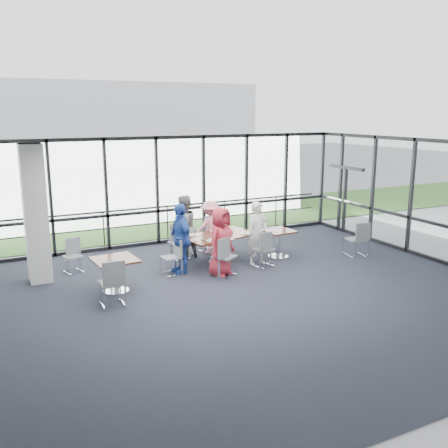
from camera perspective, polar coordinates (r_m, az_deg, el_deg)
name	(u,v)px	position (r m, az deg, el deg)	size (l,w,h in m)	color
floor	(236,298)	(10.79, 1.39, -8.46)	(12.00, 10.00, 0.02)	#202230
ceiling	(237,147)	(10.08, 1.49, 8.81)	(12.00, 10.00, 0.04)	silver
wall_front	(432,308)	(6.52, 22.71, -8.88)	(12.00, 0.10, 3.20)	silver
curtain_wall_back	(157,191)	(14.84, -7.65, 3.76)	(12.00, 0.10, 3.20)	white
curtain_wall_right	(441,202)	(14.10, 23.55, 2.33)	(0.10, 10.00, 3.20)	white
exit_door	(345,200)	(16.81, 13.64, 2.66)	(0.12, 1.60, 2.10)	black
structural_column	(36,214)	(12.15, -20.73, 1.04)	(0.50, 0.50, 3.20)	silver
apron	(116,214)	(19.85, -12.22, 1.10)	(80.00, 70.00, 0.02)	gray
grass_strip	(131,224)	(17.95, -10.62, 0.05)	(80.00, 5.00, 0.01)	#3E6225
hangar_main	(93,123)	(41.81, -14.73, 11.14)	(24.00, 10.00, 6.00)	silver
guard_rail	(152,223)	(15.60, -8.25, 0.07)	(0.06, 0.06, 12.00)	#2D2D33
main_table	(219,239)	(13.02, -0.59, -1.75)	(2.20, 1.57, 0.75)	#3C1B09
side_table_left	(115,264)	(11.19, -12.36, -4.45)	(0.98, 0.98, 0.75)	#3C1B09
side_table_right	(279,235)	(13.61, 6.27, -1.27)	(0.80, 0.80, 0.75)	#3C1B09
diner_near_left	(221,242)	(11.97, -0.36, -2.02)	(0.82, 0.53, 1.68)	#B62A39
diner_near_right	(258,233)	(12.86, 3.87, -1.08)	(0.60, 0.44, 1.65)	silver
diner_far_left	(183,227)	(13.36, -4.65, -0.39)	(0.84, 0.52, 1.73)	slate
diner_far_right	(210,227)	(13.90, -1.56, -0.34)	(0.96, 0.50, 1.49)	pink
diner_end	(181,238)	(12.21, -4.99, -1.64)	(1.02, 0.56, 1.73)	#264AA8
chair_main_nl	(224,257)	(12.00, 0.04, -3.74)	(0.47, 0.47, 0.97)	slate
chair_main_nr	(263,249)	(12.79, 4.47, -2.88)	(0.45, 0.45, 0.91)	slate
chair_main_fl	(179,242)	(13.46, -5.20, -2.11)	(0.44, 0.44, 0.90)	slate
chair_main_fr	(209,234)	(14.15, -1.73, -1.21)	(0.47, 0.47, 0.96)	slate
chair_main_end	(171,258)	(12.20, -6.10, -3.83)	(0.42, 0.42, 0.85)	slate
chair_spare_la	(112,283)	(10.44, -12.66, -6.59)	(0.48, 0.48, 0.98)	slate
chair_spare_lb	(73,257)	(12.83, -16.89, -3.58)	(0.40, 0.40, 0.81)	slate
chair_spare_r	(356,239)	(14.12, 14.87, -1.72)	(0.46, 0.46, 0.94)	slate
plate_nl	(211,241)	(12.38, -1.49, -1.92)	(0.25, 0.25, 0.01)	white
plate_nr	(245,233)	(13.17, 2.41, -1.03)	(0.27, 0.27, 0.01)	white
plate_fl	(194,235)	(12.98, -3.47, -1.25)	(0.27, 0.27, 0.01)	white
plate_fr	(223,230)	(13.51, -0.09, -0.66)	(0.24, 0.24, 0.01)	white
plate_end	(194,240)	(12.44, -3.39, -1.87)	(0.24, 0.24, 0.01)	white
tumbler_a	(220,235)	(12.62, -0.49, -1.31)	(0.08, 0.08, 0.15)	white
tumbler_b	(232,232)	(13.04, 0.89, -0.86)	(0.07, 0.07, 0.14)	white
tumbler_c	(216,230)	(13.20, -0.95, -0.70)	(0.07, 0.07, 0.14)	white
tumbler_d	(203,238)	(12.42, -2.45, -1.61)	(0.06, 0.06, 0.13)	white
menu_a	(227,239)	(12.54, 0.37, -1.76)	(0.31, 0.22, 0.00)	beige
menu_b	(250,232)	(13.30, 2.96, -0.92)	(0.33, 0.23, 0.00)	beige
menu_c	(214,231)	(13.43, -1.15, -0.77)	(0.29, 0.20, 0.00)	beige
condiment_caddy	(218,234)	(12.99, -0.64, -1.15)	(0.10, 0.07, 0.04)	black
ketchup_bottle	(217,231)	(12.97, -0.76, -0.86)	(0.06, 0.06, 0.18)	#AB0606
green_bottle	(221,230)	(13.13, -0.35, -0.65)	(0.05, 0.05, 0.20)	#227925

